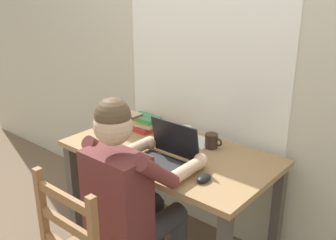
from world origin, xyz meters
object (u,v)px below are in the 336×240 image
at_px(coffee_mug_dark, 212,141).
at_px(book_stack_main, 144,123).
at_px(laptop, 166,155).
at_px(desk, 170,166).
at_px(coffee_mug_white, 186,134).
at_px(seated_person, 132,193).
at_px(computer_mouse, 204,178).

relative_size(coffee_mug_dark, book_stack_main, 0.59).
bearing_deg(laptop, desk, 122.94).
bearing_deg(coffee_mug_white, laptop, -70.92).
bearing_deg(book_stack_main, seated_person, -52.51).
bearing_deg(computer_mouse, book_stack_main, 156.11).
bearing_deg(coffee_mug_dark, laptop, -102.93).
bearing_deg(computer_mouse, coffee_mug_white, 137.73).
xyz_separation_m(coffee_mug_dark, book_stack_main, (-0.52, -0.05, 0.01)).
bearing_deg(computer_mouse, seated_person, -138.75).
xyz_separation_m(seated_person, coffee_mug_white, (-0.11, 0.61, 0.12)).
bearing_deg(desk, seated_person, -77.46).
relative_size(desk, book_stack_main, 6.49).
bearing_deg(coffee_mug_white, desk, -84.35).
distance_m(desk, coffee_mug_white, 0.24).
height_order(desk, coffee_mug_dark, coffee_mug_dark).
distance_m(seated_person, laptop, 0.31).
bearing_deg(book_stack_main, computer_mouse, -23.89).
relative_size(laptop, computer_mouse, 3.30).
bearing_deg(coffee_mug_dark, desk, -132.14).
relative_size(desk, coffee_mug_dark, 10.95).
relative_size(coffee_mug_white, coffee_mug_dark, 1.04).
height_order(coffee_mug_white, book_stack_main, book_stack_main).
bearing_deg(laptop, coffee_mug_dark, 77.07).
xyz_separation_m(laptop, book_stack_main, (-0.44, 0.29, 0.00)).
xyz_separation_m(computer_mouse, book_stack_main, (-0.72, 0.32, 0.04)).
relative_size(seated_person, laptop, 3.75).
xyz_separation_m(desk, book_stack_main, (-0.34, 0.14, 0.16)).
relative_size(seated_person, book_stack_main, 6.16).
bearing_deg(coffee_mug_dark, coffee_mug_white, -176.62).
relative_size(desk, computer_mouse, 13.02).
bearing_deg(seated_person, coffee_mug_dark, 82.60).
distance_m(coffee_mug_white, book_stack_main, 0.33).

